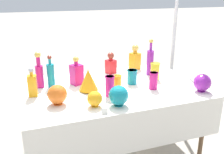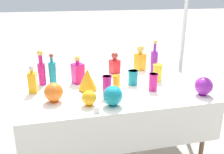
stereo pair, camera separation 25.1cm
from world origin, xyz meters
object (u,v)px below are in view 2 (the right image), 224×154
(tall_bottle_1, at_px, (53,72))
(cardboard_box_behind_left, at_px, (87,95))
(tall_bottle_2, at_px, (42,70))
(square_decanter_1, at_px, (33,82))
(slender_vase_0, at_px, (133,77))
(round_bowl_3, at_px, (89,98))
(canopy_pole, at_px, (183,40))
(square_decanter_2, at_px, (140,59))
(fluted_vase_0, at_px, (87,79))
(tall_bottle_0, at_px, (154,62))
(slender_vase_3, at_px, (158,72))
(slender_vase_4, at_px, (107,85))
(round_bowl_1, at_px, (204,86))
(round_bowl_0, at_px, (113,96))
(square_decanter_0, at_px, (115,64))
(round_bowl_2, at_px, (54,92))
(slender_vase_1, at_px, (153,82))
(slender_vase_2, at_px, (116,82))
(square_decanter_3, at_px, (78,72))

(tall_bottle_1, height_order, cardboard_box_behind_left, tall_bottle_1)
(tall_bottle_2, xyz_separation_m, square_decanter_1, (-0.08, -0.21, -0.04))
(cardboard_box_behind_left, bearing_deg, slender_vase_0, -74.78)
(round_bowl_3, distance_m, canopy_pole, 1.77)
(square_decanter_2, distance_m, fluted_vase_0, 0.88)
(tall_bottle_0, xyz_separation_m, slender_vase_3, (-0.02, -0.16, -0.06))
(slender_vase_4, bearing_deg, round_bowl_1, -12.69)
(slender_vase_0, xyz_separation_m, round_bowl_0, (-0.32, -0.45, 0.01))
(cardboard_box_behind_left, bearing_deg, tall_bottle_0, -57.52)
(square_decanter_0, height_order, slender_vase_4, square_decanter_0)
(round_bowl_2, relative_size, cardboard_box_behind_left, 0.30)
(slender_vase_1, bearing_deg, round_bowl_0, -152.35)
(tall_bottle_1, height_order, slender_vase_2, tall_bottle_1)
(tall_bottle_0, height_order, square_decanter_3, tall_bottle_0)
(square_decanter_1, bearing_deg, round_bowl_3, -40.47)
(slender_vase_2, relative_size, round_bowl_0, 0.86)
(tall_bottle_0, bearing_deg, square_decanter_1, -171.42)
(square_decanter_1, xyz_separation_m, round_bowl_1, (1.54, -0.43, -0.02))
(slender_vase_2, distance_m, fluted_vase_0, 0.28)
(slender_vase_2, relative_size, slender_vase_3, 0.82)
(square_decanter_0, bearing_deg, square_decanter_1, -155.99)
(square_decanter_2, bearing_deg, square_decanter_1, -159.84)
(slender_vase_3, height_order, round_bowl_1, slender_vase_3)
(fluted_vase_0, distance_m, cardboard_box_behind_left, 1.46)
(round_bowl_2, bearing_deg, tall_bottle_2, 103.10)
(slender_vase_0, distance_m, slender_vase_3, 0.29)
(round_bowl_2, bearing_deg, round_bowl_1, -7.28)
(slender_vase_0, bearing_deg, slender_vase_1, -55.36)
(tall_bottle_2, height_order, slender_vase_0, tall_bottle_2)
(square_decanter_2, xyz_separation_m, fluted_vase_0, (-0.72, -0.50, -0.02))
(square_decanter_0, height_order, square_decanter_1, square_decanter_1)
(square_decanter_0, relative_size, round_bowl_2, 1.44)
(tall_bottle_2, distance_m, canopy_pole, 1.87)
(square_decanter_0, xyz_separation_m, square_decanter_1, (-0.90, -0.40, 0.00))
(tall_bottle_0, relative_size, round_bowl_2, 2.39)
(slender_vase_1, bearing_deg, tall_bottle_1, 157.14)
(tall_bottle_2, bearing_deg, square_decanter_2, 12.03)
(tall_bottle_1, height_order, tall_bottle_2, tall_bottle_2)
(tall_bottle_0, relative_size, tall_bottle_2, 1.14)
(tall_bottle_0, height_order, round_bowl_3, tall_bottle_0)
(tall_bottle_2, relative_size, cardboard_box_behind_left, 0.63)
(round_bowl_0, bearing_deg, slender_vase_0, 54.25)
(tall_bottle_2, relative_size, round_bowl_3, 2.68)
(tall_bottle_1, distance_m, slender_vase_3, 1.11)
(square_decanter_3, xyz_separation_m, slender_vase_4, (0.22, -0.40, -0.02))
(tall_bottle_0, xyz_separation_m, tall_bottle_1, (-1.12, -0.01, -0.03))
(slender_vase_2, height_order, cardboard_box_behind_left, slender_vase_2)
(round_bowl_3, height_order, cardboard_box_behind_left, round_bowl_3)
(tall_bottle_0, distance_m, canopy_pole, 0.74)
(slender_vase_1, xyz_separation_m, canopy_pole, (0.76, 0.85, 0.22))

